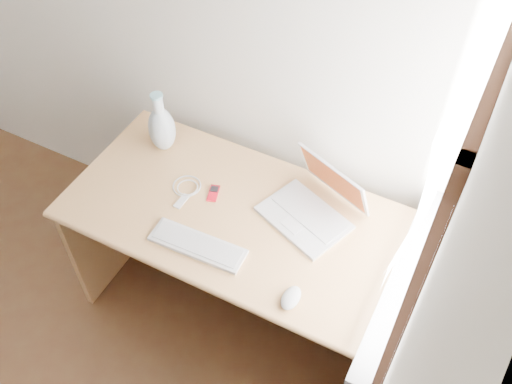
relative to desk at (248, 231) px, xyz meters
The scene contains 9 objects.
window 1.05m from the desk, ahead, with size 0.11×0.99×1.10m.
desk is the anchor object (origin of this frame).
laptop 0.38m from the desk, 12.36° to the left, with size 0.41×0.40×0.24m.
external_keyboard 0.39m from the desk, 100.77° to the right, with size 0.39×0.13×0.02m.
mouse 0.57m from the desk, 44.07° to the right, with size 0.06×0.11×0.04m, color silver.
ipod 0.27m from the desk, 164.21° to the right, with size 0.07×0.10×0.01m.
cable_coil 0.35m from the desk, 167.94° to the right, with size 0.12×0.12×0.01m, color white.
remote 0.35m from the desk, 149.71° to the right, with size 0.03×0.08×0.01m, color white.
vase 0.60m from the desk, 168.14° to the left, with size 0.12×0.12×0.31m.
Camera 1 is at (1.73, 0.03, 2.59)m, focal length 40.00 mm.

